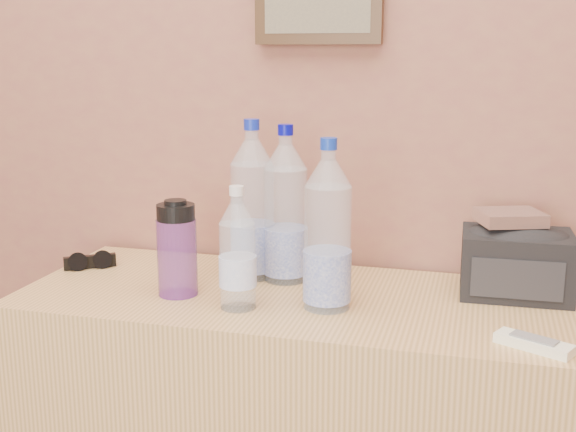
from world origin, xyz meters
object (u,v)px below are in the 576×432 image
object	(u,v)px
pet_large_c	(286,213)
pet_large_d	(328,234)
nalgene_bottle	(177,248)
sunglasses	(90,262)
pet_small	(238,255)
pet_large_b	(253,208)
toiletry_bag	(516,260)
ac_remote	(534,344)
foil_packet	(510,217)

from	to	relation	value
pet_large_c	pet_large_d	bearing A→B (deg)	-49.84
nalgene_bottle	sunglasses	distance (m)	0.33
pet_small	nalgene_bottle	size ratio (longest dim) A/B	1.22
pet_large_b	nalgene_bottle	bearing A→B (deg)	-124.78
pet_large_d	nalgene_bottle	distance (m)	0.33
nalgene_bottle	toiletry_bag	xyz separation A→B (m)	(0.71, 0.19, -0.03)
nalgene_bottle	ac_remote	xyz separation A→B (m)	(0.73, -0.11, -0.09)
pet_large_c	sunglasses	distance (m)	0.51
pet_small	ac_remote	distance (m)	0.59
pet_large_d	sunglasses	world-z (taller)	pet_large_d
pet_large_d	pet_small	xyz separation A→B (m)	(-0.18, -0.05, -0.04)
pet_large_c	pet_small	world-z (taller)	pet_large_c
pet_large_b	sunglasses	xyz separation A→B (m)	(-0.41, -0.05, -0.15)
nalgene_bottle	sunglasses	size ratio (longest dim) A/B	1.69
nalgene_bottle	pet_small	bearing A→B (deg)	-15.98
pet_large_c	toiletry_bag	xyz separation A→B (m)	(0.51, 0.03, -0.08)
pet_large_c	nalgene_bottle	size ratio (longest dim) A/B	1.71
pet_large_c	foil_packet	size ratio (longest dim) A/B	2.76
toiletry_bag	pet_large_d	bearing A→B (deg)	-155.56
pet_large_d	foil_packet	distance (m)	0.41
nalgene_bottle	ac_remote	world-z (taller)	nalgene_bottle
nalgene_bottle	foil_packet	distance (m)	0.72
foil_packet	pet_large_c	bearing A→B (deg)	-175.69
pet_large_d	toiletry_bag	world-z (taller)	pet_large_d
sunglasses	ac_remote	bearing A→B (deg)	-47.58
nalgene_bottle	ac_remote	bearing A→B (deg)	-8.22
pet_large_c	nalgene_bottle	world-z (taller)	pet_large_c
pet_large_c	pet_large_d	world-z (taller)	pet_large_c
pet_large_d	foil_packet	bearing A→B (deg)	28.36
pet_large_b	toiletry_bag	world-z (taller)	pet_large_b
pet_large_c	sunglasses	xyz separation A→B (m)	(-0.49, -0.04, -0.14)
pet_large_d	ac_remote	world-z (taller)	pet_large_d
ac_remote	foil_packet	distance (m)	0.35
pet_small	foil_packet	size ratio (longest dim) A/B	1.96
pet_large_b	foil_packet	size ratio (longest dim) A/B	2.83
pet_large_c	foil_packet	bearing A→B (deg)	4.31
pet_small	nalgene_bottle	xyz separation A→B (m)	(-0.15, 0.04, -0.01)
pet_large_c	nalgene_bottle	distance (m)	0.26
sunglasses	foil_packet	xyz separation A→B (m)	(0.98, 0.08, 0.15)
nalgene_bottle	sunglasses	bearing A→B (deg)	156.90
pet_large_d	nalgene_bottle	world-z (taller)	pet_large_d
sunglasses	ac_remote	distance (m)	1.05
nalgene_bottle	ac_remote	size ratio (longest dim) A/B	1.55
pet_small	sunglasses	world-z (taller)	pet_small
pet_small	toiletry_bag	world-z (taller)	pet_small
sunglasses	toiletry_bag	world-z (taller)	toiletry_bag
pet_large_b	pet_large_c	xyz separation A→B (m)	(0.08, -0.01, -0.00)
pet_small	ac_remote	size ratio (longest dim) A/B	1.88
ac_remote	pet_large_c	bearing A→B (deg)	179.76
ac_remote	toiletry_bag	xyz separation A→B (m)	(-0.03, 0.30, 0.07)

